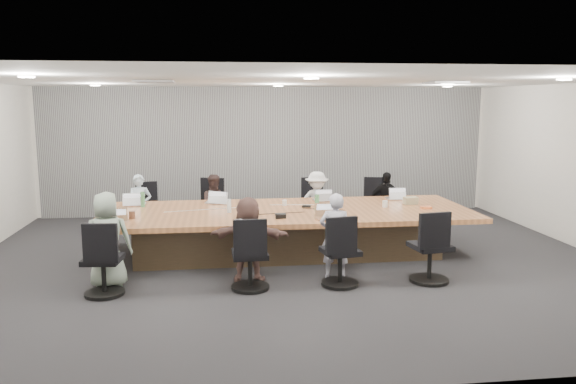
{
  "coord_description": "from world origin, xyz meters",
  "views": [
    {
      "loc": [
        -1.12,
        -8.45,
        2.51
      ],
      "look_at": [
        0.0,
        0.4,
        1.05
      ],
      "focal_mm": 35.0,
      "sensor_mm": 36.0,
      "label": 1
    }
  ],
  "objects": [
    {
      "name": "floor",
      "position": [
        0.0,
        0.0,
        0.0
      ],
      "size": [
        10.0,
        8.0,
        0.0
      ],
      "primitive_type": "cube",
      "color": "#262629",
      "rests_on": "ground"
    },
    {
      "name": "ceiling",
      "position": [
        0.0,
        0.0,
        2.8
      ],
      "size": [
        10.0,
        8.0,
        0.0
      ],
      "primitive_type": "cube",
      "color": "white",
      "rests_on": "wall_back"
    },
    {
      "name": "wall_back",
      "position": [
        0.0,
        4.0,
        1.4
      ],
      "size": [
        10.0,
        0.0,
        2.8
      ],
      "primitive_type": "cube",
      "rotation": [
        1.57,
        0.0,
        0.0
      ],
      "color": "beige",
      "rests_on": "ground"
    },
    {
      "name": "wall_front",
      "position": [
        0.0,
        -4.0,
        1.4
      ],
      "size": [
        10.0,
        0.0,
        2.8
      ],
      "primitive_type": "cube",
      "rotation": [
        -1.57,
        0.0,
        0.0
      ],
      "color": "beige",
      "rests_on": "ground"
    },
    {
      "name": "curtain",
      "position": [
        0.0,
        3.92,
        1.4
      ],
      "size": [
        9.8,
        0.04,
        2.8
      ],
      "primitive_type": "cube",
      "color": "gray",
      "rests_on": "ground"
    },
    {
      "name": "conference_table",
      "position": [
        0.0,
        0.5,
        0.4
      ],
      "size": [
        6.0,
        2.2,
        0.74
      ],
      "color": "#4A3926",
      "rests_on": "ground"
    },
    {
      "name": "chair_0",
      "position": [
        -2.54,
        2.2,
        0.38
      ],
      "size": [
        0.63,
        0.63,
        0.75
      ],
      "primitive_type": null,
      "rotation": [
        0.0,
        0.0,
        3.43
      ],
      "color": "black",
      "rests_on": "ground"
    },
    {
      "name": "chair_1",
      "position": [
        -1.17,
        2.2,
        0.42
      ],
      "size": [
        0.71,
        0.71,
        0.85
      ],
      "primitive_type": null,
      "rotation": [
        0.0,
        0.0,
        2.86
      ],
      "color": "black",
      "rests_on": "ground"
    },
    {
      "name": "chair_2",
      "position": [
        0.73,
        2.2,
        0.4
      ],
      "size": [
        0.56,
        0.56,
        0.8
      ],
      "primitive_type": null,
      "rotation": [
        0.0,
        0.0,
        3.17
      ],
      "color": "black",
      "rests_on": "ground"
    },
    {
      "name": "chair_3",
      "position": [
        2.07,
        2.2,
        0.39
      ],
      "size": [
        0.64,
        0.64,
        0.77
      ],
      "primitive_type": null,
      "rotation": [
        0.0,
        0.0,
        2.86
      ],
      "color": "black",
      "rests_on": "ground"
    },
    {
      "name": "chair_4",
      "position": [
        -2.61,
        -1.2,
        0.4
      ],
      "size": [
        0.6,
        0.6,
        0.8
      ],
      "primitive_type": null,
      "rotation": [
        0.0,
        0.0,
        -0.11
      ],
      "color": "black",
      "rests_on": "ground"
    },
    {
      "name": "chair_5",
      "position": [
        -0.71,
        -1.2,
        0.4
      ],
      "size": [
        0.56,
        0.56,
        0.81
      ],
      "primitive_type": null,
      "rotation": [
        0.0,
        0.0,
        0.03
      ],
      "color": "black",
      "rests_on": "ground"
    },
    {
      "name": "chair_6",
      "position": [
        0.52,
        -1.2,
        0.4
      ],
      "size": [
        0.63,
        0.63,
        0.81
      ],
      "primitive_type": null,
      "rotation": [
        0.0,
        0.0,
        0.17
      ],
      "color": "black",
      "rests_on": "ground"
    },
    {
      "name": "chair_7",
      "position": [
        1.79,
        -1.2,
        0.43
      ],
      "size": [
        0.66,
        0.66,
        0.85
      ],
      "primitive_type": null,
      "rotation": [
        0.0,
        0.0,
        0.15
      ],
      "color": "black",
      "rests_on": "ground"
    },
    {
      "name": "person_0",
      "position": [
        -2.54,
        1.85,
        0.59
      ],
      "size": [
        0.44,
        0.3,
        1.19
      ],
      "primitive_type": "imported",
      "rotation": [
        0.0,
        0.0,
        6.24
      ],
      "color": "#ACC4D3",
      "rests_on": "ground"
    },
    {
      "name": "laptop_0",
      "position": [
        -2.54,
        1.3,
        0.75
      ],
      "size": [
        0.35,
        0.24,
        0.02
      ],
      "primitive_type": "cube",
      "rotation": [
        0.0,
        0.0,
        3.15
      ],
      "color": "#B2B2B7",
      "rests_on": "conference_table"
    },
    {
      "name": "person_1",
      "position": [
        -1.17,
        1.85,
        0.58
      ],
      "size": [
        0.62,
        0.51,
        1.16
      ],
      "primitive_type": "imported",
      "rotation": [
        0.0,
        0.0,
        6.41
      ],
      "color": "#332322",
      "rests_on": "ground"
    },
    {
      "name": "laptop_1",
      "position": [
        -1.17,
        1.3,
        0.75
      ],
      "size": [
        0.38,
        0.3,
        0.02
      ],
      "primitive_type": "cube",
      "rotation": [
        0.0,
        0.0,
        2.9
      ],
      "color": "#B2B2B7",
      "rests_on": "conference_table"
    },
    {
      "name": "person_2",
      "position": [
        0.73,
        1.85,
        0.59
      ],
      "size": [
        0.81,
        0.52,
        1.19
      ],
      "primitive_type": "imported",
      "rotation": [
        0.0,
        0.0,
        6.18
      ],
      "color": "silver",
      "rests_on": "ground"
    },
    {
      "name": "laptop_2",
      "position": [
        0.73,
        1.3,
        0.75
      ],
      "size": [
        0.32,
        0.23,
        0.02
      ],
      "primitive_type": "cube",
      "rotation": [
        0.0,
        0.0,
        3.19
      ],
      "color": "#B2B2B7",
      "rests_on": "conference_table"
    },
    {
      "name": "person_3",
      "position": [
        2.07,
        1.85,
        0.58
      ],
      "size": [
        0.69,
        0.3,
        1.16
      ],
      "primitive_type": "imported",
      "rotation": [
        0.0,
        0.0,
        6.31
      ],
      "color": "black",
      "rests_on": "ground"
    },
    {
      "name": "laptop_3",
      "position": [
        2.07,
        1.3,
        0.75
      ],
      "size": [
        0.31,
        0.22,
        0.02
      ],
      "primitive_type": "cube",
      "rotation": [
        0.0,
        0.0,
        3.11
      ],
      "color": "#B2B2B7",
      "rests_on": "conference_table"
    },
    {
      "name": "person_4",
      "position": [
        -2.61,
        -0.85,
        0.65
      ],
      "size": [
        0.67,
        0.47,
        1.31
      ],
      "primitive_type": "imported",
      "rotation": [
        0.0,
        0.0,
        3.23
      ],
      "color": "gray",
      "rests_on": "ground"
    },
    {
      "name": "laptop_4",
      "position": [
        -2.61,
        -0.3,
        0.75
      ],
      "size": [
        0.31,
        0.24,
        0.02
      ],
      "primitive_type": "cube",
      "rotation": [
        0.0,
        0.0,
        0.15
      ],
      "color": "#8C6647",
      "rests_on": "conference_table"
    },
    {
      "name": "person_5",
      "position": [
        -0.71,
        -0.85,
        0.6
      ],
      "size": [
        1.17,
        0.58,
        1.21
      ],
      "primitive_type": "imported",
      "rotation": [
        0.0,
        0.0,
        2.93
      ],
      "color": "brown",
      "rests_on": "ground"
    },
    {
      "name": "laptop_5",
      "position": [
        -0.71,
        -0.3,
        0.75
      ],
      "size": [
        0.35,
        0.27,
        0.02
      ],
      "primitive_type": "cube",
      "rotation": [
        0.0,
        0.0,
        0.19
      ],
      "color": "#B2B2B7",
      "rests_on": "conference_table"
    },
    {
      "name": "person_6",
      "position": [
        0.52,
        -0.85,
        0.61
      ],
      "size": [
        0.5,
        0.38,
        1.23
      ],
      "primitive_type": "imported",
      "rotation": [
        0.0,
        0.0,
        2.92
      ],
      "color": "#B3B2C5",
      "rests_on": "ground"
    },
    {
      "name": "laptop_6",
      "position": [
        0.52,
        -0.3,
        0.75
      ],
      "size": [
        0.37,
        0.27,
        0.02
      ],
      "primitive_type": "cube",
      "rotation": [
        0.0,
        0.0,
        0.07
      ],
      "color": "#8C6647",
      "rests_on": "conference_table"
    },
    {
      "name": "bottle_green_left",
      "position": [
        -2.38,
        1.05,
        0.87
      ],
      "size": [
        0.08,
        0.08,
        0.25
      ],
      "primitive_type": "cylinder",
      "rotation": [
        0.0,
        0.0,
        0.14
      ],
      "color": "#4E975E",
      "rests_on": "conference_table"
    },
    {
      "name": "bottle_green_right",
      "position": [
        0.46,
        0.32,
        0.87
      ],
      "size": [
        0.1,
        0.1,
        0.27
      ],
      "primitive_type": "cylinder",
      "rotation": [
        0.0,
        0.0,
        -0.36
      ],
      "color": "#4E975E",
      "rests_on": "conference_table"
    },
    {
      "name": "bottle_clear",
      "position": [
        -0.95,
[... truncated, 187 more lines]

